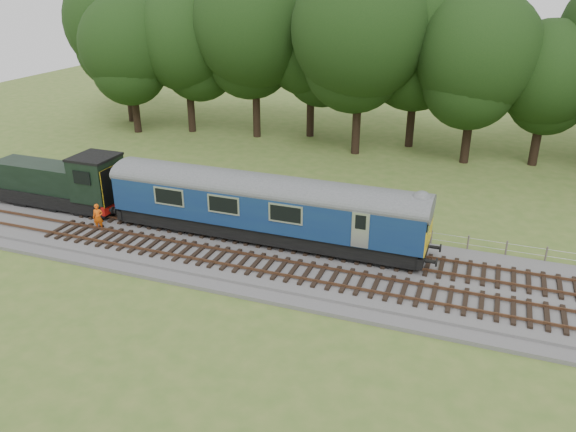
% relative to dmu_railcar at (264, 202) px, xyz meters
% --- Properties ---
extents(ground, '(120.00, 120.00, 0.00)m').
position_rel_dmu_railcar_xyz_m(ground, '(4.91, -1.40, -2.61)').
color(ground, '#486826').
rests_on(ground, ground).
extents(ballast, '(70.00, 7.00, 0.35)m').
position_rel_dmu_railcar_xyz_m(ballast, '(4.91, -1.40, -2.43)').
color(ballast, '#4C4C4F').
rests_on(ballast, ground).
extents(track_north, '(67.20, 2.40, 0.21)m').
position_rel_dmu_railcar_xyz_m(track_north, '(4.91, -0.00, -2.19)').
color(track_north, black).
rests_on(track_north, ballast).
extents(track_south, '(67.20, 2.40, 0.21)m').
position_rel_dmu_railcar_xyz_m(track_south, '(4.91, -3.00, -2.19)').
color(track_south, black).
rests_on(track_south, ballast).
extents(fence, '(64.00, 0.12, 1.00)m').
position_rel_dmu_railcar_xyz_m(fence, '(4.91, 3.10, -2.61)').
color(fence, '#6B6054').
rests_on(fence, ground).
extents(tree_line, '(70.00, 8.00, 18.00)m').
position_rel_dmu_railcar_xyz_m(tree_line, '(4.91, 20.60, -2.61)').
color(tree_line, black).
rests_on(tree_line, ground).
extents(dmu_railcar, '(18.05, 2.86, 3.88)m').
position_rel_dmu_railcar_xyz_m(dmu_railcar, '(0.00, 0.00, 0.00)').
color(dmu_railcar, black).
rests_on(dmu_railcar, ground).
extents(shunter_loco, '(8.91, 2.60, 3.38)m').
position_rel_dmu_railcar_xyz_m(shunter_loco, '(-13.93, 0.00, -0.63)').
color(shunter_loco, black).
rests_on(shunter_loco, ground).
extents(worker, '(0.70, 0.60, 1.63)m').
position_rel_dmu_railcar_xyz_m(worker, '(-9.64, -2.23, -1.44)').
color(worker, '#EF580C').
rests_on(worker, ballast).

